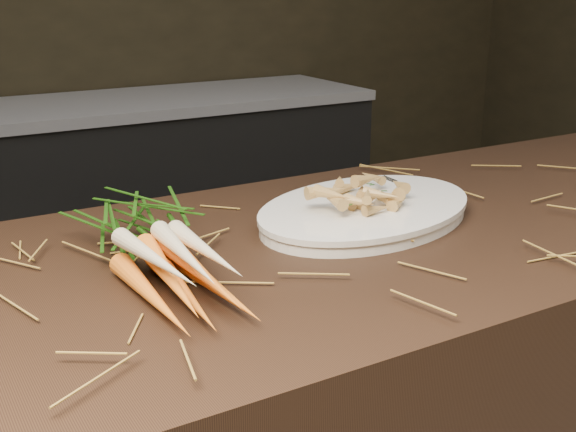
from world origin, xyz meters
name	(u,v)px	position (x,y,z in m)	size (l,w,h in m)	color
back_counter	(152,198)	(0.30, 2.18, 0.42)	(1.82, 0.62, 0.84)	black
straw_bedding	(366,225)	(0.00, 0.30, 0.91)	(1.40, 0.60, 0.02)	olive
root_veg_bunch	(153,241)	(-0.35, 0.32, 0.94)	(0.16, 0.46, 0.08)	orange
serving_platter	(366,213)	(0.04, 0.35, 0.91)	(0.43, 0.29, 0.02)	white
roasted_veg_heap	(367,193)	(0.04, 0.35, 0.95)	(0.21, 0.15, 0.05)	olive
serving_fork	(425,189)	(0.19, 0.37, 0.92)	(0.01, 0.16, 0.00)	silver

